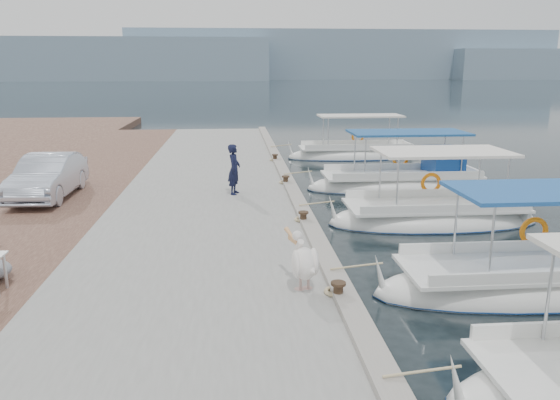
{
  "coord_description": "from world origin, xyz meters",
  "views": [
    {
      "loc": [
        -2.21,
        -12.66,
        4.64
      ],
      "look_at": [
        -1.0,
        1.35,
        1.2
      ],
      "focal_mm": 35.0,
      "sensor_mm": 36.0,
      "label": 1
    }
  ],
  "objects_px": {
    "fishing_caique_c": "(433,219)",
    "parked_car": "(48,176)",
    "fisherman": "(234,169)",
    "fishing_caique_b": "(543,286)",
    "fishing_caique_d": "(403,184)",
    "pelican": "(304,262)",
    "fishing_caique_e": "(356,156)"
  },
  "relations": [
    {
      "from": "fishing_caique_d",
      "to": "pelican",
      "type": "xyz_separation_m",
      "value": [
        -5.32,
        -10.7,
        0.86
      ]
    },
    {
      "from": "fishing_caique_d",
      "to": "pelican",
      "type": "distance_m",
      "value": 11.98
    },
    {
      "from": "pelican",
      "to": "fisherman",
      "type": "xyz_separation_m",
      "value": [
        -1.28,
        8.16,
        0.29
      ]
    },
    {
      "from": "fishing_caique_e",
      "to": "fishing_caique_b",
      "type": "bearing_deg",
      "value": -89.61
    },
    {
      "from": "fishing_caique_d",
      "to": "pelican",
      "type": "height_order",
      "value": "fishing_caique_d"
    },
    {
      "from": "fishing_caique_b",
      "to": "fishing_caique_c",
      "type": "bearing_deg",
      "value": 94.92
    },
    {
      "from": "fishing_caique_d",
      "to": "parked_car",
      "type": "height_order",
      "value": "fishing_caique_d"
    },
    {
      "from": "fishing_caique_c",
      "to": "parked_car",
      "type": "relative_size",
      "value": 1.54
    },
    {
      "from": "fishing_caique_d",
      "to": "fishing_caique_b",
      "type": "bearing_deg",
      "value": -90.67
    },
    {
      "from": "fishing_caique_c",
      "to": "fishing_caique_d",
      "type": "relative_size",
      "value": 0.87
    },
    {
      "from": "fishing_caique_b",
      "to": "fisherman",
      "type": "bearing_deg",
      "value": 130.52
    },
    {
      "from": "fishing_caique_b",
      "to": "fishing_caique_d",
      "type": "distance_m",
      "value": 10.12
    },
    {
      "from": "fishing_caique_d",
      "to": "fishing_caique_e",
      "type": "relative_size",
      "value": 1.04
    },
    {
      "from": "pelican",
      "to": "parked_car",
      "type": "height_order",
      "value": "parked_car"
    },
    {
      "from": "pelican",
      "to": "fisherman",
      "type": "height_order",
      "value": "fisherman"
    },
    {
      "from": "fishing_caique_d",
      "to": "parked_car",
      "type": "bearing_deg",
      "value": -168.68
    },
    {
      "from": "fishing_caique_c",
      "to": "fishing_caique_e",
      "type": "bearing_deg",
      "value": 88.42
    },
    {
      "from": "fishing_caique_c",
      "to": "pelican",
      "type": "height_order",
      "value": "fishing_caique_c"
    },
    {
      "from": "fishing_caique_c",
      "to": "fisherman",
      "type": "height_order",
      "value": "fishing_caique_c"
    },
    {
      "from": "fishing_caique_e",
      "to": "pelican",
      "type": "distance_m",
      "value": 18.82
    },
    {
      "from": "pelican",
      "to": "fisherman",
      "type": "bearing_deg",
      "value": 98.89
    },
    {
      "from": "fishing_caique_e",
      "to": "parked_car",
      "type": "distance_m",
      "value": 15.89
    },
    {
      "from": "fishing_caique_c",
      "to": "parked_car",
      "type": "xyz_separation_m",
      "value": [
        -12.03,
        2.31,
        1.07
      ]
    },
    {
      "from": "fishing_caique_d",
      "to": "fisherman",
      "type": "bearing_deg",
      "value": -158.92
    },
    {
      "from": "fishing_caique_b",
      "to": "pelican",
      "type": "xyz_separation_m",
      "value": [
        -5.2,
        -0.59,
        0.92
      ]
    },
    {
      "from": "fishing_caique_c",
      "to": "fishing_caique_e",
      "type": "distance_m",
      "value": 12.23
    },
    {
      "from": "fishing_caique_d",
      "to": "fishing_caique_e",
      "type": "distance_m",
      "value": 7.4
    },
    {
      "from": "fishing_caique_e",
      "to": "parked_car",
      "type": "relative_size",
      "value": 1.7
    },
    {
      "from": "parked_car",
      "to": "fishing_caique_b",
      "type": "bearing_deg",
      "value": -30.56
    },
    {
      "from": "fishing_caique_b",
      "to": "fisherman",
      "type": "height_order",
      "value": "fishing_caique_b"
    },
    {
      "from": "fishing_caique_e",
      "to": "fishing_caique_c",
      "type": "bearing_deg",
      "value": -91.58
    },
    {
      "from": "fishing_caique_d",
      "to": "fishing_caique_e",
      "type": "xyz_separation_m",
      "value": [
        -0.24,
        7.4,
        -0.06
      ]
    }
  ]
}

